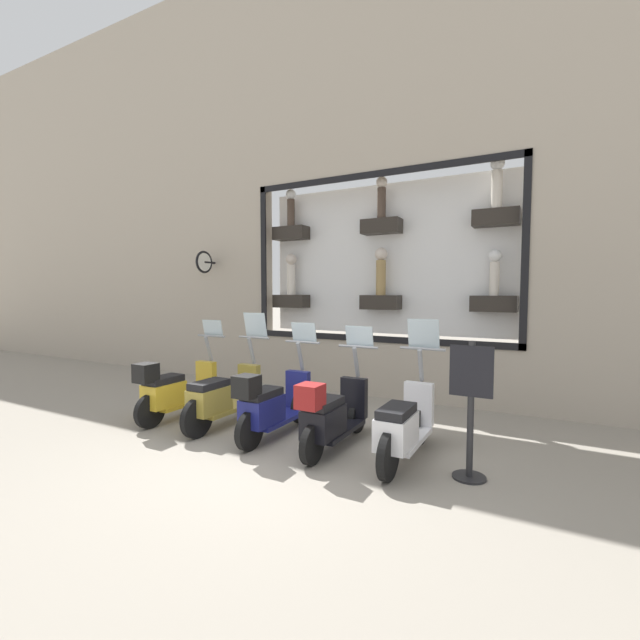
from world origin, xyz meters
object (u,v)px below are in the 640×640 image
(scooter_navy_2, at_px, (271,405))
(scooter_black_1, at_px, (331,415))
(scooter_white_0, at_px, (404,426))
(shop_sign_post, at_px, (471,406))
(scooter_olive_3, at_px, (223,398))
(scooter_yellow_4, at_px, (175,390))

(scooter_navy_2, bearing_deg, scooter_black_1, -90.30)
(scooter_white_0, bearing_deg, scooter_navy_2, 92.05)
(scooter_navy_2, relative_size, shop_sign_post, 1.19)
(scooter_navy_2, distance_m, scooter_olive_3, 0.93)
(scooter_yellow_4, bearing_deg, scooter_white_0, -88.98)
(scooter_yellow_4, bearing_deg, shop_sign_post, -90.20)
(scooter_yellow_4, relative_size, shop_sign_post, 1.20)
(scooter_white_0, distance_m, scooter_yellow_4, 3.72)
(scooter_white_0, xyz_separation_m, scooter_olive_3, (0.00, 2.79, 0.01))
(scooter_white_0, distance_m, shop_sign_post, 0.85)
(scooter_navy_2, height_order, shop_sign_post, scooter_navy_2)
(scooter_black_1, bearing_deg, shop_sign_post, -90.37)
(scooter_black_1, distance_m, scooter_navy_2, 0.93)
(scooter_white_0, relative_size, shop_sign_post, 1.20)
(scooter_black_1, xyz_separation_m, shop_sign_post, (-0.01, -1.69, 0.34))
(scooter_white_0, xyz_separation_m, shop_sign_post, (-0.08, -0.76, 0.36))
(scooter_white_0, bearing_deg, scooter_black_1, 94.40)
(scooter_black_1, height_order, scooter_yellow_4, scooter_yellow_4)
(scooter_black_1, bearing_deg, scooter_white_0, -85.60)
(scooter_black_1, bearing_deg, scooter_olive_3, 87.74)
(scooter_olive_3, distance_m, scooter_yellow_4, 0.93)
(scooter_white_0, relative_size, scooter_yellow_4, 1.00)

